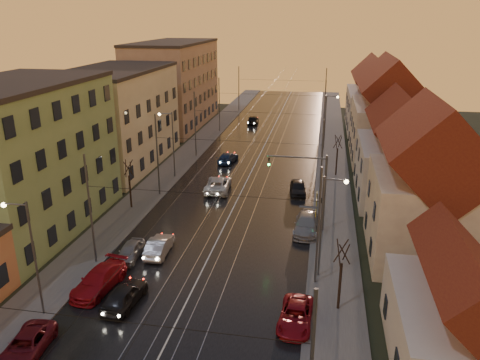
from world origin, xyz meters
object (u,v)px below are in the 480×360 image
Objects in this scene: street_lamp_2 at (171,138)px; parked_right_1 at (306,224)px; street_lamp_3 at (328,116)px; driving_car_3 at (228,158)px; traffic_light_mast at (314,183)px; street_lamp_1 at (326,218)px; street_lamp_0 at (29,248)px; parked_left_2 at (99,280)px; parked_left_3 at (130,251)px; driving_car_0 at (124,295)px; driving_car_2 at (218,184)px; driving_car_1 at (159,246)px; parked_right_0 at (296,316)px; parked_right_2 at (298,188)px; driving_car_4 at (253,120)px; parked_left_1 at (26,346)px.

street_lamp_2 reaches higher than parked_right_1.
street_lamp_3 is 16.13m from driving_car_3.
street_lamp_1 is at bearing -82.09° from traffic_light_mast.
street_lamp_0 is 1.52× the size of parked_right_1.
parked_left_3 is at bearing 92.62° from parked_left_2.
driving_car_2 is (1.39, 22.42, 0.02)m from driving_car_0.
driving_car_1 is 1.12× the size of parked_left_3.
street_lamp_2 is at bearing -78.17° from driving_car_1.
driving_car_2 reaches higher than driving_car_1.
parked_right_0 is at bearing -88.27° from parked_right_1.
street_lamp_2 is at bearing 125.78° from parked_right_0.
street_lamp_3 reaches higher than parked_right_2.
street_lamp_3 reaches higher than driving_car_4.
driving_car_0 is at bearing -177.14° from parked_right_0.
street_lamp_0 is at bearing -90.00° from street_lamp_2.
street_lamp_1 is at bearing 23.27° from parked_left_2.
driving_car_4 is at bearing 80.85° from parked_left_1.
driving_car_0 is 1.02× the size of driving_car_1.
driving_car_1 reaches higher than parked_left_1.
street_lamp_1 is 1.11× the size of traffic_light_mast.
street_lamp_0 is 23.42m from traffic_light_mast.
driving_car_1 is at bearing 85.68° from driving_car_4.
driving_car_2 is at bearing 125.49° from street_lamp_1.
parked_left_3 is 21.00m from parked_right_2.
driving_car_4 reaches higher than parked_left_2.
street_lamp_2 reaches higher than traffic_light_mast.
street_lamp_1 is at bearing 78.44° from parked_right_0.
traffic_light_mast reaches higher than driving_car_2.
driving_car_3 is 14.13m from parked_right_2.
driving_car_0 is 7.30m from driving_car_1.
traffic_light_mast is 18.81m from driving_car_0.
street_lamp_2 is 1.00× the size of street_lamp_3.
street_lamp_3 is 39.20m from parked_left_3.
parked_right_2 is at bearing 141.14° from driving_car_3.
parked_left_1 is (1.50, -31.62, -4.27)m from street_lamp_2.
traffic_light_mast reaches higher than parked_right_2.
street_lamp_2 is 31.95m from parked_left_1.
parked_right_1 reaches higher than parked_right_0.
driving_car_3 is at bearing 53.10° from street_lamp_2.
driving_car_2 is at bearing -28.65° from street_lamp_2.
street_lamp_0 is 17.28m from parked_right_0.
driving_car_3 is at bearing -93.99° from driving_car_1.
traffic_light_mast is 1.66× the size of driving_car_1.
parked_left_1 is (-16.70, -47.62, -4.27)m from street_lamp_3.
street_lamp_3 is at bearing 88.79° from parked_right_1.
street_lamp_3 is 23.16m from driving_car_2.
parked_right_1 is (11.28, -19.54, 0.09)m from driving_car_3.
street_lamp_1 is 8.08m from traffic_light_mast.
street_lamp_2 is 20.89m from traffic_light_mast.
driving_car_4 is (-0.23, 23.60, 0.12)m from driving_car_3.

